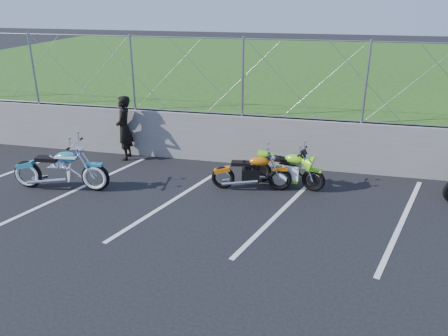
% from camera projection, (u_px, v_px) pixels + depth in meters
% --- Properties ---
extents(ground, '(90.00, 90.00, 0.00)m').
position_uv_depth(ground, '(162.00, 218.00, 8.93)').
color(ground, black).
rests_on(ground, ground).
extents(retaining_wall, '(30.00, 0.22, 1.30)m').
position_uv_depth(retaining_wall, '(206.00, 137.00, 11.86)').
color(retaining_wall, slate).
rests_on(retaining_wall, ground).
extents(grass_field, '(30.00, 20.00, 1.30)m').
position_uv_depth(grass_field, '(260.00, 75.00, 20.90)').
color(grass_field, '#244E14').
rests_on(grass_field, ground).
extents(chain_link_fence, '(28.00, 0.03, 2.00)m').
position_uv_depth(chain_link_fence, '(205.00, 76.00, 11.24)').
color(chain_link_fence, gray).
rests_on(chain_link_fence, retaining_wall).
extents(parking_lines, '(18.29, 4.31, 0.01)m').
position_uv_depth(parking_lines, '(229.00, 203.00, 9.59)').
color(parking_lines, silver).
rests_on(parking_lines, ground).
extents(cruiser_turquoise, '(2.32, 0.73, 1.15)m').
position_uv_depth(cruiser_turquoise, '(62.00, 171.00, 10.11)').
color(cruiser_turquoise, black).
rests_on(cruiser_turquoise, ground).
extents(naked_orange, '(1.87, 0.63, 0.93)m').
position_uv_depth(naked_orange, '(253.00, 173.00, 10.12)').
color(naked_orange, black).
rests_on(naked_orange, ground).
extents(sportbike_green, '(1.82, 0.65, 0.95)m').
position_uv_depth(sportbike_green, '(288.00, 170.00, 10.26)').
color(sportbike_green, black).
rests_on(sportbike_green, ground).
extents(person_standing, '(0.53, 0.71, 1.76)m').
position_uv_depth(person_standing, '(124.00, 128.00, 11.84)').
color(person_standing, black).
rests_on(person_standing, ground).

